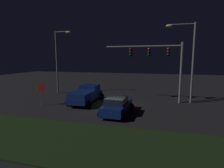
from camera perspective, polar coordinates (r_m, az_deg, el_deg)
The scene contains 8 objects.
ground_plane at distance 18.73m, azimuth -0.08°, elevation -6.64°, with size 80.00×80.00×0.00m, color black.
grass_median at distance 11.08m, azimuth -12.24°, elevation -17.32°, with size 23.77×5.38×0.10m, color black.
pickup_truck at distance 19.64m, azimuth -8.11°, elevation -3.03°, with size 2.89×5.42×1.80m.
car_sedan at distance 15.55m, azimuth 1.57°, elevation -6.91°, with size 2.60×4.47×1.51m.
traffic_signal_gantry at distance 20.10m, azimuth 14.39°, elevation 8.24°, with size 8.32×0.56×6.50m.
street_lamp_left at distance 25.34m, azimuth -16.47°, elevation 8.89°, with size 2.35×0.44×8.42m.
street_lamp_right at distance 20.53m, azimuth 22.93°, elevation 9.03°, with size 2.98×0.44×8.44m.
stop_sign at distance 19.42m, azimuth -21.74°, elevation -1.98°, with size 0.76×0.08×2.23m.
Camera 1 is at (4.67, -17.50, 4.78)m, focal length 28.62 mm.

